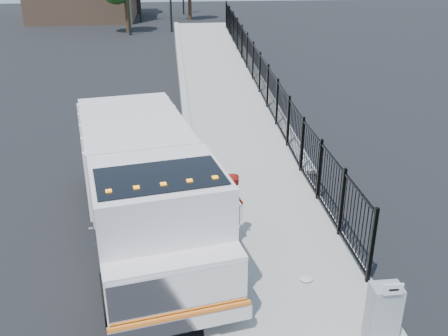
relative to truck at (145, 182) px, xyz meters
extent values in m
plane|color=black|center=(1.32, -0.49, -1.62)|extent=(120.00, 120.00, 0.00)
cube|color=#9E998E|center=(3.24, -2.49, -1.56)|extent=(3.55, 12.00, 0.12)
cube|color=#ADAAA3|center=(1.32, -2.49, -1.54)|extent=(0.30, 12.00, 0.16)
cube|color=#9E998E|center=(3.44, 15.51, -1.62)|extent=(3.95, 24.06, 3.19)
cube|color=black|center=(4.87, 11.51, -0.72)|extent=(0.10, 28.00, 1.80)
cube|color=black|center=(-0.08, 0.42, -1.01)|extent=(2.49, 7.62, 0.24)
cube|color=white|center=(0.40, -2.09, 0.10)|extent=(3.02, 2.88, 2.22)
cube|color=white|center=(0.65, -3.45, -0.46)|extent=(2.71, 1.25, 1.11)
cube|color=silver|center=(0.73, -3.86, -0.46)|extent=(2.52, 0.56, 0.94)
cube|color=silver|center=(0.75, -3.94, -1.01)|extent=(2.65, 0.69, 0.31)
cube|color=orange|center=(0.75, -3.94, -0.85)|extent=(2.63, 0.55, 0.07)
cube|color=black|center=(0.45, -2.36, 0.76)|extent=(2.67, 1.87, 0.94)
cube|color=white|center=(-0.35, 1.83, 0.10)|extent=(3.48, 5.07, 1.89)
cube|color=silver|center=(-0.76, -3.44, 0.60)|extent=(0.08, 0.08, 0.39)
cube|color=silver|center=(1.97, -2.92, 0.60)|extent=(0.08, 0.08, 0.39)
cube|color=orange|center=(-0.46, -2.93, 1.23)|extent=(0.13, 0.11, 0.07)
cube|color=orange|center=(0.03, -2.84, 1.23)|extent=(0.13, 0.11, 0.07)
cube|color=orange|center=(0.52, -2.75, 1.23)|extent=(0.13, 0.11, 0.07)
cube|color=orange|center=(1.01, -2.65, 1.23)|extent=(0.13, 0.11, 0.07)
cube|color=orange|center=(1.50, -2.56, 1.23)|extent=(0.13, 0.11, 0.07)
cylinder|color=black|center=(-0.60, -3.07, -1.07)|extent=(0.56, 1.16, 1.11)
cylinder|color=black|center=(1.69, -2.64, -1.07)|extent=(0.56, 1.16, 1.11)
cylinder|color=black|center=(-1.62, 2.27, -1.07)|extent=(0.56, 1.16, 1.11)
cylinder|color=black|center=(0.67, 2.70, -1.07)|extent=(0.56, 1.16, 1.11)
cylinder|color=black|center=(-1.84, 3.47, -1.07)|extent=(0.56, 1.16, 1.11)
cylinder|color=black|center=(0.45, 3.90, -1.07)|extent=(0.56, 1.16, 1.11)
imported|color=maroon|center=(2.16, -0.43, -0.59)|extent=(0.45, 0.68, 1.82)
cube|color=gray|center=(4.42, -4.27, -0.88)|extent=(0.55, 0.40, 1.25)
cube|color=white|center=(4.42, -4.49, -0.14)|extent=(0.35, 0.04, 0.22)
ellipsoid|color=silver|center=(3.53, -2.29, -1.47)|extent=(0.30, 0.30, 0.08)
cylinder|color=#382314|center=(-2.72, 33.55, -0.02)|extent=(0.36, 0.36, 3.20)
cylinder|color=#382314|center=(2.96, 41.45, -0.02)|extent=(0.36, 0.36, 3.20)
camera|label=1|loc=(0.75, -11.14, 5.29)|focal=40.00mm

